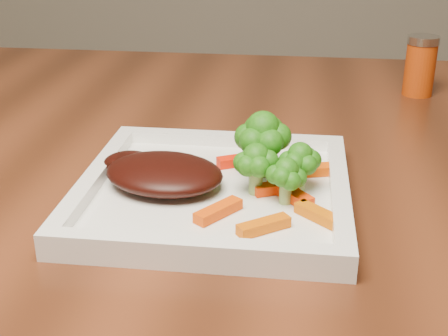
# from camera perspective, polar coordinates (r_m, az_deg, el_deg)

# --- Properties ---
(plate) EXTENTS (0.27, 0.27, 0.01)m
(plate) POSITION_cam_1_polar(r_m,az_deg,el_deg) (0.64, -0.89, -2.49)
(plate) COLOR white
(plate) RESTS_ON dining_table
(steak) EXTENTS (0.14, 0.12, 0.03)m
(steak) POSITION_cam_1_polar(r_m,az_deg,el_deg) (0.64, -5.48, -0.50)
(steak) COLOR black
(steak) RESTS_ON plate
(broccoli_0) EXTENTS (0.07, 0.07, 0.07)m
(broccoli_0) POSITION_cam_1_polar(r_m,az_deg,el_deg) (0.66, 3.54, 2.16)
(broccoli_0) COLOR #136611
(broccoli_0) RESTS_ON plate
(broccoli_1) EXTENTS (0.06, 0.06, 0.06)m
(broccoli_1) POSITION_cam_1_polar(r_m,az_deg,el_deg) (0.63, 6.95, 0.69)
(broccoli_1) COLOR #286F12
(broccoli_1) RESTS_ON plate
(broccoli_2) EXTENTS (0.05, 0.05, 0.06)m
(broccoli_2) POSITION_cam_1_polar(r_m,az_deg,el_deg) (0.60, 5.72, -0.66)
(broccoli_2) COLOR #1E5B0F
(broccoli_2) RESTS_ON plate
(broccoli_3) EXTENTS (0.05, 0.05, 0.06)m
(broccoli_3) POSITION_cam_1_polar(r_m,az_deg,el_deg) (0.62, 2.93, 0.29)
(broccoli_3) COLOR #376F12
(broccoli_3) RESTS_ON plate
(carrot_0) EXTENTS (0.05, 0.04, 0.01)m
(carrot_0) POSITION_cam_1_polar(r_m,az_deg,el_deg) (0.56, 3.65, -5.29)
(carrot_0) COLOR #D75903
(carrot_0) RESTS_ON plate
(carrot_1) EXTENTS (0.05, 0.04, 0.01)m
(carrot_1) POSITION_cam_1_polar(r_m,az_deg,el_deg) (0.58, 8.70, -4.27)
(carrot_1) COLOR #CE5D03
(carrot_1) RESTS_ON plate
(carrot_2) EXTENTS (0.04, 0.05, 0.01)m
(carrot_2) POSITION_cam_1_polar(r_m,az_deg,el_deg) (0.58, -0.53, -3.93)
(carrot_2) COLOR #E84503
(carrot_2) RESTS_ON plate
(carrot_3) EXTENTS (0.06, 0.03, 0.01)m
(carrot_3) POSITION_cam_1_polar(r_m,az_deg,el_deg) (0.68, 8.12, -0.18)
(carrot_3) COLOR #DD4B03
(carrot_3) RESTS_ON plate
(carrot_4) EXTENTS (0.06, 0.04, 0.01)m
(carrot_4) POSITION_cam_1_polar(r_m,az_deg,el_deg) (0.69, 1.62, 0.75)
(carrot_4) COLOR red
(carrot_4) RESTS_ON plate
(carrot_5) EXTENTS (0.05, 0.05, 0.01)m
(carrot_5) POSITION_cam_1_polar(r_m,az_deg,el_deg) (0.62, 6.06, -2.32)
(carrot_5) COLOR #FF3B04
(carrot_5) RESTS_ON plate
(carrot_6) EXTENTS (0.05, 0.03, 0.01)m
(carrot_6) POSITION_cam_1_polar(r_m,az_deg,el_deg) (0.63, 4.92, -1.79)
(carrot_6) COLOR #F63604
(carrot_6) RESTS_ON plate
(spice_shaker) EXTENTS (0.05, 0.05, 0.09)m
(spice_shaker) POSITION_cam_1_polar(r_m,az_deg,el_deg) (1.02, 17.50, 8.90)
(spice_shaker) COLOR #B03909
(spice_shaker) RESTS_ON dining_table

